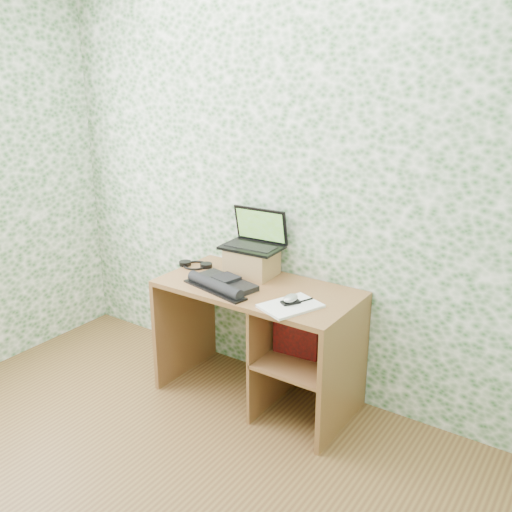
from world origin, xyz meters
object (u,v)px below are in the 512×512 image
Objects in this scene: desk at (271,329)px; keyboard at (221,284)px; laptop at (255,238)px; notepad at (290,306)px; riser at (252,262)px.

keyboard reaches higher than desk.
laptop reaches higher than desk.
notepad reaches higher than desk.
keyboard reaches higher than notepad.
keyboard is 0.49m from notepad.
desk is at bearing -38.40° from laptop.
laptop is (0.00, 0.04, 0.14)m from riser.
laptop is at bearing 97.03° from keyboard.
desk is 0.56m from laptop.
riser reaches higher than desk.
keyboard is at bearing -160.26° from notepad.
desk is 0.42m from keyboard.
keyboard is (-0.03, -0.28, -0.06)m from riser.
laptop is at bearing 165.90° from notepad.
keyboard is at bearing -98.79° from laptop.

